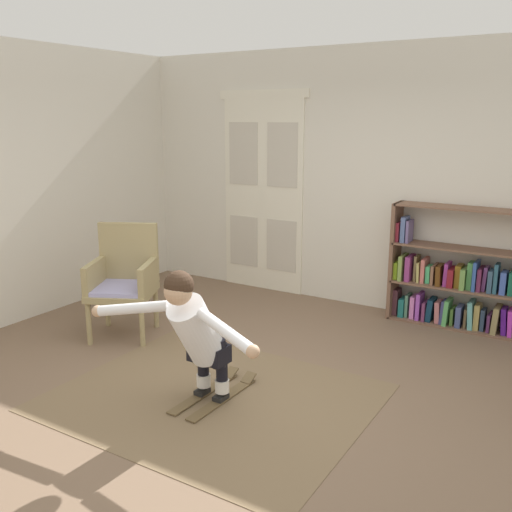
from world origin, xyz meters
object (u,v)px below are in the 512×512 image
wicker_chair (124,278)px  skis_pair (215,393)px  bookshelf (475,285)px  person_skier (195,328)px

wicker_chair → skis_pair: wicker_chair is taller
bookshelf → wicker_chair: bookshelf is taller
bookshelf → skis_pair: (-1.41, -2.57, -0.45)m
wicker_chair → skis_pair: size_ratio=1.33×
wicker_chair → bookshelf: bearing=33.0°
skis_pair → person_skier: person_skier is taller
bookshelf → skis_pair: bookshelf is taller
skis_pair → bookshelf: bearing=61.3°
person_skier → skis_pair: bearing=88.5°
wicker_chair → skis_pair: bearing=-22.5°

